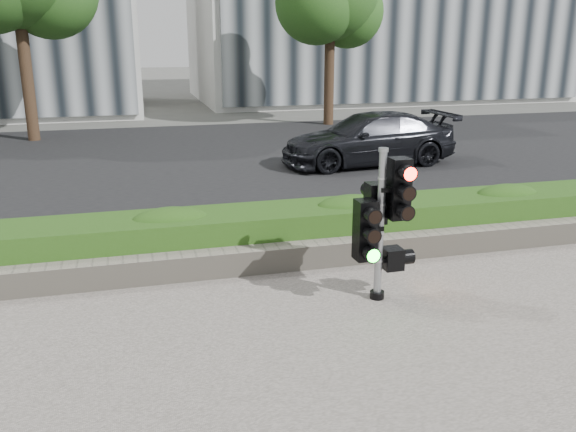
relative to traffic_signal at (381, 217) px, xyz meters
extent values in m
plane|color=#51514C|center=(-1.17, -0.66, -1.07)|extent=(120.00, 120.00, 0.00)
cube|color=black|center=(-1.17, 9.34, -1.06)|extent=(60.00, 13.00, 0.02)
cube|color=gray|center=(-1.17, 2.49, -1.01)|extent=(60.00, 0.25, 0.12)
cube|color=gray|center=(-1.17, 1.24, -0.87)|extent=(12.00, 0.32, 0.34)
cube|color=#417D26|center=(-1.17, 1.89, -0.70)|extent=(12.00, 1.00, 0.68)
cylinder|color=black|center=(-5.67, 13.84, 0.95)|extent=(0.36, 0.36, 4.03)
cylinder|color=black|center=(4.33, 14.84, 0.72)|extent=(0.36, 0.36, 3.58)
sphere|color=#134317|center=(5.10, 15.16, 2.90)|extent=(2.56, 2.56, 2.56)
sphere|color=#134317|center=(3.69, 14.45, 3.15)|extent=(2.82, 2.82, 2.82)
cylinder|color=black|center=(-0.02, -0.03, -1.00)|extent=(0.18, 0.18, 0.09)
cylinder|color=gray|center=(-0.02, -0.03, -0.12)|extent=(0.09, 0.09, 1.84)
cylinder|color=gray|center=(-0.02, -0.03, 0.82)|extent=(0.12, 0.12, 0.04)
cube|color=#FF1107|center=(0.18, -0.05, 0.35)|extent=(0.24, 0.24, 0.74)
cube|color=#14E51E|center=(-0.23, -0.06, -0.13)|extent=(0.24, 0.24, 0.74)
cube|color=black|center=(0.00, 0.18, 0.12)|extent=(0.24, 0.24, 0.50)
cube|color=orange|center=(0.17, 0.00, -0.55)|extent=(0.24, 0.24, 0.27)
imported|color=black|center=(2.98, 7.71, -0.41)|extent=(4.54, 2.08, 1.29)
camera|label=1|loc=(-2.88, -6.46, 2.09)|focal=38.00mm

